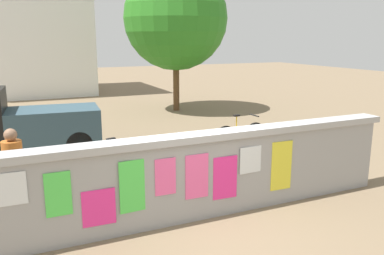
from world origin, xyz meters
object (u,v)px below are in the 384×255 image
(motorcycle, at_px, (203,149))
(bicycle_near, at_px, (240,134))
(bicycle_far, at_px, (106,165))
(person_walking, at_px, (13,164))
(tree_roadside, at_px, (176,18))
(auto_rickshaw_truck, at_px, (22,123))

(motorcycle, height_order, bicycle_near, bicycle_near)
(bicycle_far, bearing_deg, motorcycle, -0.94)
(motorcycle, distance_m, bicycle_far, 2.41)
(person_walking, distance_m, tree_roadside, 11.47)
(motorcycle, distance_m, person_walking, 4.45)
(bicycle_near, bearing_deg, motorcycle, -144.89)
(motorcycle, relative_size, bicycle_far, 1.14)
(auto_rickshaw_truck, distance_m, tree_roadside, 8.53)
(bicycle_far, height_order, person_walking, person_walking)
(bicycle_far, bearing_deg, bicycle_near, 16.59)
(person_walking, bearing_deg, bicycle_far, 33.22)
(bicycle_near, distance_m, person_walking, 6.65)
(auto_rickshaw_truck, xyz_separation_m, bicycle_near, (5.86, -1.61, -0.54))
(auto_rickshaw_truck, bearing_deg, tree_roadside, 36.41)
(auto_rickshaw_truck, distance_m, bicycle_far, 3.34)
(motorcycle, distance_m, tree_roadside, 8.75)
(bicycle_near, relative_size, tree_roadside, 0.28)
(person_walking, bearing_deg, auto_rickshaw_truck, 86.21)
(auto_rickshaw_truck, distance_m, motorcycle, 4.97)
(motorcycle, height_order, tree_roadside, tree_roadside)
(bicycle_far, bearing_deg, auto_rickshaw_truck, 118.75)
(motorcycle, bearing_deg, bicycle_near, 35.11)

